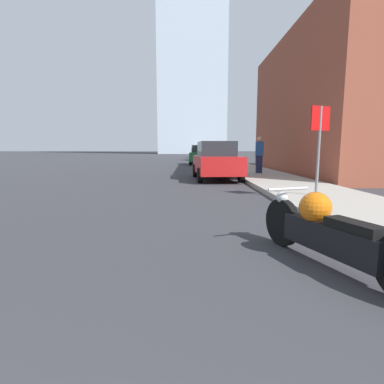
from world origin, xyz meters
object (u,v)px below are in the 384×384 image
at_px(parked_car_yellow, 196,153).
at_px(stop_sign, 319,135).
at_px(parked_car_blue, 199,153).
at_px(pedestrian, 259,154).
at_px(parked_car_red, 216,161).
at_px(motorcycle, 327,231).
at_px(parked_car_green, 201,155).

height_order(parked_car_yellow, stop_sign, stop_sign).
relative_size(parked_car_blue, pedestrian, 2.40).
bearing_deg(stop_sign, parked_car_red, 110.73).
relative_size(parked_car_yellow, stop_sign, 1.89).
bearing_deg(parked_car_red, parked_car_blue, 86.65).
height_order(parked_car_red, parked_car_blue, parked_car_blue).
distance_m(parked_car_blue, stop_sign, 29.04).
bearing_deg(pedestrian, parked_car_red, -143.21).
xyz_separation_m(parked_car_yellow, stop_sign, (2.15, -40.77, 0.90)).
bearing_deg(pedestrian, parked_car_yellow, 94.00).
bearing_deg(parked_car_red, parked_car_yellow, 86.76).
relative_size(motorcycle, pedestrian, 1.28).
relative_size(parked_car_red, parked_car_green, 0.99).
distance_m(parked_car_yellow, pedestrian, 33.57).
distance_m(parked_car_red, pedestrian, 2.88).
xyz_separation_m(parked_car_red, parked_car_blue, (0.01, 23.39, 0.03)).
relative_size(motorcycle, parked_car_red, 0.54).
relative_size(motorcycle, stop_sign, 1.02).
bearing_deg(parked_car_red, motorcycle, -91.09).
bearing_deg(parked_car_green, motorcycle, -83.69).
bearing_deg(pedestrian, motorcycle, -99.32).
bearing_deg(parked_car_green, stop_sign, -78.13).
bearing_deg(parked_car_green, parked_car_blue, 93.98).
bearing_deg(motorcycle, parked_car_red, 72.85).
xyz_separation_m(parked_car_green, stop_sign, (2.27, -18.68, 0.85)).
relative_size(parked_car_blue, stop_sign, 1.92).
bearing_deg(stop_sign, parked_car_yellow, 93.02).
height_order(parked_car_yellow, pedestrian, pedestrian).
bearing_deg(parked_car_red, pedestrian, 33.48).
bearing_deg(parked_car_red, parked_car_green, 87.39).
relative_size(motorcycle, parked_car_green, 0.54).
height_order(parked_car_blue, parked_car_yellow, parked_car_blue).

